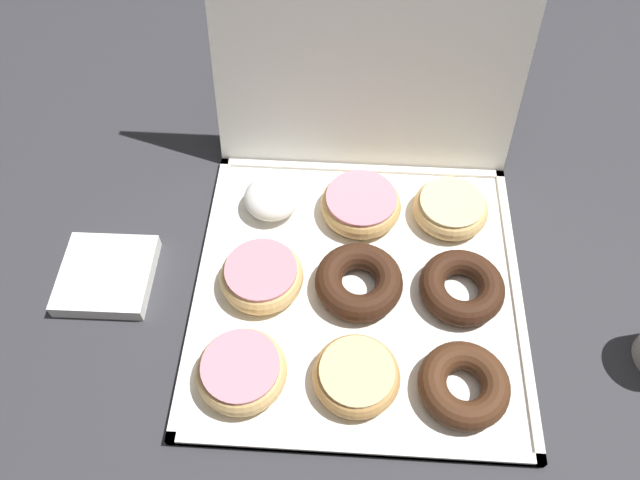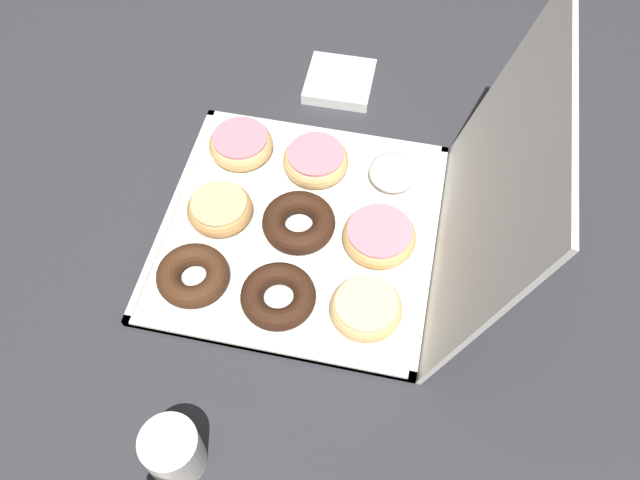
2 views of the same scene
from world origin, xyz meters
name	(u,v)px [view 2 (image 2 of 2)]	position (x,y,z in m)	size (l,w,h in m)	color
ground_plane	(299,232)	(0.00, 0.00, 0.00)	(3.00, 3.00, 0.00)	#333338
donut_box	(299,230)	(0.00, 0.00, 0.01)	(0.44, 0.44, 0.01)	white
box_lid_open	(492,186)	(0.00, 0.28, 0.20)	(0.44, 0.40, 0.01)	white
pink_frosted_donut_0	(241,144)	(-0.14, -0.14, 0.03)	(0.11, 0.11, 0.04)	#E5B770
glazed_ring_donut_1	(219,211)	(0.00, -0.13, 0.03)	(0.11, 0.11, 0.03)	tan
chocolate_cake_ring_donut_2	(193,275)	(0.13, -0.14, 0.03)	(0.11, 0.11, 0.04)	#472816
pink_frosted_donut_3	(316,160)	(-0.13, 0.00, 0.03)	(0.11, 0.11, 0.04)	#E5B770
chocolate_cake_ring_donut_4	(296,223)	(0.00, 0.00, 0.03)	(0.12, 0.12, 0.04)	#381E11
chocolate_cake_ring_donut_5	(275,296)	(0.14, 0.00, 0.03)	(0.12, 0.12, 0.03)	#381E11
powdered_filled_donut_6	(393,172)	(-0.13, 0.13, 0.03)	(0.08, 0.08, 0.04)	white
pink_frosted_donut_7	(379,236)	(0.00, 0.13, 0.03)	(0.12, 0.12, 0.04)	tan
glazed_ring_donut_8	(366,308)	(0.13, 0.13, 0.03)	(0.11, 0.11, 0.04)	#E5B770
coffee_mug	(172,454)	(0.40, -0.08, 0.05)	(0.10, 0.08, 0.09)	white
napkin_stack	(339,81)	(-0.35, 0.00, 0.01)	(0.13, 0.13, 0.02)	white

